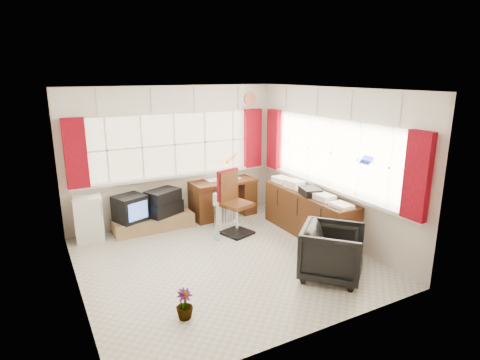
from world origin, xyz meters
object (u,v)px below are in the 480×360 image
object	(u,v)px
credenza	(309,213)
crt_tv	(130,208)
desk_lamp	(235,160)
office_chair	(332,252)
mini_fridge	(89,218)
desk	(223,196)
tv_bench	(153,223)
task_chair	(232,200)
radiator	(227,212)

from	to	relation	value
credenza	crt_tv	size ratio (longest dim) A/B	3.27
desk_lamp	office_chair	size ratio (longest dim) A/B	0.56
desk_lamp	mini_fridge	world-z (taller)	desk_lamp
desk	mini_fridge	xyz separation A→B (m)	(-2.47, 0.03, -0.02)
desk_lamp	credenza	distance (m)	1.97
desk_lamp	tv_bench	distance (m)	2.02
desk_lamp	task_chair	bearing A→B (deg)	-119.89
task_chair	crt_tv	xyz separation A→B (m)	(-1.57, 0.75, -0.12)
desk_lamp	credenza	world-z (taller)	desk_lamp
credenza	radiator	bearing A→B (deg)	135.22
desk_lamp	crt_tv	xyz separation A→B (m)	(-2.18, -0.31, -0.56)
desk_lamp	office_chair	bearing A→B (deg)	-92.90
credenza	tv_bench	world-z (taller)	credenza
radiator	desk	bearing A→B (deg)	72.49
crt_tv	mini_fridge	distance (m)	0.69
desk	credenza	distance (m)	1.80
task_chair	credenza	xyz separation A→B (m)	(1.10, -0.73, -0.19)
task_chair	crt_tv	size ratio (longest dim) A/B	1.82
office_chair	credenza	bearing A→B (deg)	21.95
desk	tv_bench	distance (m)	1.43
crt_tv	desk_lamp	bearing A→B (deg)	8.11
desk_lamp	credenza	xyz separation A→B (m)	(0.49, -1.79, -0.64)
tv_bench	crt_tv	xyz separation A→B (m)	(-0.39, -0.04, 0.35)
radiator	credenza	size ratio (longest dim) A/B	0.33
office_chair	mini_fridge	size ratio (longest dim) A/B	1.08
mini_fridge	credenza	bearing A→B (deg)	-25.58
task_chair	desk	bearing A→B (deg)	74.76
task_chair	credenza	world-z (taller)	task_chair
tv_bench	crt_tv	bearing A→B (deg)	-174.70
crt_tv	office_chair	bearing A→B (deg)	-54.42
desk	desk_lamp	xyz separation A→B (m)	(0.38, 0.22, 0.63)
task_chair	credenza	distance (m)	1.34
tv_bench	radiator	bearing A→B (deg)	-21.46
crt_tv	mini_fridge	xyz separation A→B (m)	(-0.67, 0.12, -0.10)
radiator	tv_bench	size ratio (longest dim) A/B	0.47
task_chair	radiator	xyz separation A→B (m)	(0.06, 0.30, -0.32)
credenza	tv_bench	size ratio (longest dim) A/B	1.43
crt_tv	mini_fridge	world-z (taller)	mini_fridge
office_chair	crt_tv	world-z (taller)	office_chair
credenza	mini_fridge	distance (m)	3.71
crt_tv	mini_fridge	size ratio (longest dim) A/B	0.81
mini_fridge	crt_tv	bearing A→B (deg)	-9.84
office_chair	crt_tv	size ratio (longest dim) A/B	1.32
desk_lamp	tv_bench	xyz separation A→B (m)	(-1.79, -0.27, -0.91)
desk_lamp	crt_tv	size ratio (longest dim) A/B	0.74
desk	tv_bench	xyz separation A→B (m)	(-1.41, -0.05, -0.27)
desk	mini_fridge	distance (m)	2.47
credenza	mini_fridge	xyz separation A→B (m)	(-3.34, 1.60, -0.02)
desk_lamp	mini_fridge	distance (m)	2.93
desk	task_chair	world-z (taller)	task_chair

